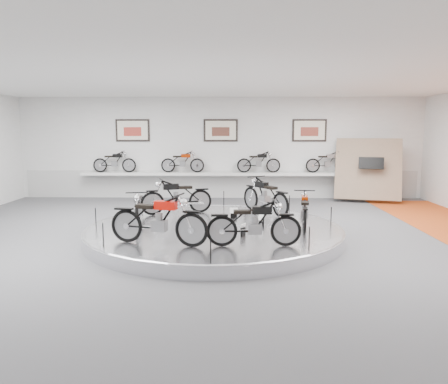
{
  "coord_description": "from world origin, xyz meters",
  "views": [
    {
      "loc": [
        0.44,
        -10.45,
        2.72
      ],
      "look_at": [
        0.24,
        0.6,
        1.14
      ],
      "focal_mm": 35.0,
      "sensor_mm": 36.0,
      "label": 1
    }
  ],
  "objects_px": {
    "shelf": "(221,174)",
    "bike_b": "(177,196)",
    "bike_a": "(265,195)",
    "bike_c": "(138,208)",
    "bike_d": "(158,219)",
    "bike_f": "(304,210)",
    "bike_e": "(254,223)",
    "display_platform": "(214,233)"
  },
  "relations": [
    {
      "from": "display_platform",
      "to": "shelf",
      "type": "distance_m",
      "value": 6.46
    },
    {
      "from": "bike_b",
      "to": "bike_c",
      "type": "height_order",
      "value": "bike_b"
    },
    {
      "from": "shelf",
      "to": "bike_c",
      "type": "bearing_deg",
      "value": -107.41
    },
    {
      "from": "bike_c",
      "to": "bike_f",
      "type": "bearing_deg",
      "value": 76.59
    },
    {
      "from": "bike_c",
      "to": "bike_d",
      "type": "xyz_separation_m",
      "value": [
        0.85,
        -1.9,
        0.09
      ]
    },
    {
      "from": "bike_d",
      "to": "bike_f",
      "type": "relative_size",
      "value": 1.21
    },
    {
      "from": "display_platform",
      "to": "bike_d",
      "type": "xyz_separation_m",
      "value": [
        -1.11,
        -1.74,
        0.7
      ]
    },
    {
      "from": "display_platform",
      "to": "shelf",
      "type": "bearing_deg",
      "value": 90.0
    },
    {
      "from": "bike_a",
      "to": "bike_e",
      "type": "height_order",
      "value": "bike_a"
    },
    {
      "from": "bike_c",
      "to": "bike_a",
      "type": "bearing_deg",
      "value": 106.14
    },
    {
      "from": "bike_a",
      "to": "bike_b",
      "type": "bearing_deg",
      "value": 60.73
    },
    {
      "from": "bike_a",
      "to": "bike_d",
      "type": "bearing_deg",
      "value": 112.31
    },
    {
      "from": "bike_b",
      "to": "bike_e",
      "type": "distance_m",
      "value": 4.07
    },
    {
      "from": "display_platform",
      "to": "bike_f",
      "type": "bearing_deg",
      "value": -2.26
    },
    {
      "from": "shelf",
      "to": "bike_c",
      "type": "height_order",
      "value": "bike_c"
    },
    {
      "from": "display_platform",
      "to": "bike_e",
      "type": "xyz_separation_m",
      "value": [
        0.91,
        -1.84,
        0.65
      ]
    },
    {
      "from": "bike_a",
      "to": "bike_c",
      "type": "bearing_deg",
      "value": 83.78
    },
    {
      "from": "bike_d",
      "to": "shelf",
      "type": "bearing_deg",
      "value": 96.67
    },
    {
      "from": "bike_a",
      "to": "bike_d",
      "type": "height_order",
      "value": "bike_d"
    },
    {
      "from": "bike_a",
      "to": "bike_b",
      "type": "xyz_separation_m",
      "value": [
        -2.56,
        -0.14,
        -0.01
      ]
    },
    {
      "from": "bike_e",
      "to": "bike_f",
      "type": "height_order",
      "value": "bike_e"
    },
    {
      "from": "bike_d",
      "to": "bike_e",
      "type": "xyz_separation_m",
      "value": [
        2.02,
        -0.09,
        -0.06
      ]
    },
    {
      "from": "bike_a",
      "to": "bike_f",
      "type": "height_order",
      "value": "bike_a"
    },
    {
      "from": "shelf",
      "to": "bike_a",
      "type": "height_order",
      "value": "bike_a"
    },
    {
      "from": "bike_f",
      "to": "bike_b",
      "type": "bearing_deg",
      "value": 70.47
    },
    {
      "from": "bike_d",
      "to": "bike_b",
      "type": "bearing_deg",
      "value": 105.09
    },
    {
      "from": "bike_f",
      "to": "shelf",
      "type": "bearing_deg",
      "value": 27.02
    },
    {
      "from": "bike_b",
      "to": "bike_f",
      "type": "relative_size",
      "value": 1.14
    },
    {
      "from": "bike_a",
      "to": "bike_c",
      "type": "distance_m",
      "value": 3.75
    },
    {
      "from": "bike_c",
      "to": "bike_e",
      "type": "xyz_separation_m",
      "value": [
        2.86,
        -2.0,
        0.04
      ]
    },
    {
      "from": "bike_b",
      "to": "bike_e",
      "type": "bearing_deg",
      "value": 102.23
    },
    {
      "from": "display_platform",
      "to": "bike_e",
      "type": "distance_m",
      "value": 2.15
    },
    {
      "from": "shelf",
      "to": "bike_e",
      "type": "xyz_separation_m",
      "value": [
        0.91,
        -8.24,
        -0.2
      ]
    },
    {
      "from": "bike_e",
      "to": "bike_b",
      "type": "bearing_deg",
      "value": 118.72
    },
    {
      "from": "bike_f",
      "to": "bike_a",
      "type": "bearing_deg",
      "value": 31.6
    },
    {
      "from": "shelf",
      "to": "bike_b",
      "type": "height_order",
      "value": "bike_b"
    },
    {
      "from": "bike_b",
      "to": "bike_d",
      "type": "bearing_deg",
      "value": 72.56
    },
    {
      "from": "shelf",
      "to": "bike_b",
      "type": "xyz_separation_m",
      "value": [
        -1.15,
        -4.72,
        -0.18
      ]
    },
    {
      "from": "bike_a",
      "to": "bike_e",
      "type": "relative_size",
      "value": 1.08
    },
    {
      "from": "bike_b",
      "to": "bike_d",
      "type": "xyz_separation_m",
      "value": [
        0.04,
        -3.42,
        0.03
      ]
    },
    {
      "from": "shelf",
      "to": "bike_d",
      "type": "xyz_separation_m",
      "value": [
        -1.11,
        -8.14,
        -0.15
      ]
    },
    {
      "from": "display_platform",
      "to": "bike_e",
      "type": "bearing_deg",
      "value": -63.71
    }
  ]
}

